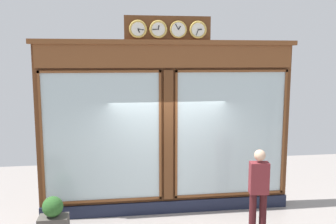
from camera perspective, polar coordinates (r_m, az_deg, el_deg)
name	(u,v)px	position (r m, az deg, el deg)	size (l,w,h in m)	color
shop_facade	(167,127)	(7.96, -0.13, -2.42)	(5.64, 0.42, 4.29)	#5B3319
pedestrian	(259,188)	(7.39, 14.08, -11.49)	(0.39, 0.27, 1.69)	#3A1316
planter_shrub	(53,207)	(7.50, -17.68, -14.00)	(0.40, 0.40, 0.40)	#285623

